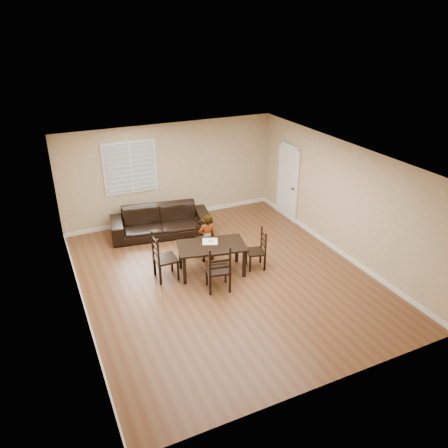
{
  "coord_description": "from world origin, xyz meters",
  "views": [
    {
      "loc": [
        -3.45,
        -7.44,
        5.2
      ],
      "look_at": [
        0.25,
        0.56,
        1.0
      ],
      "focal_mm": 35.0,
      "sensor_mm": 36.0,
      "label": 1
    }
  ],
  "objects_px": {
    "chair_right": "(260,250)",
    "sofa": "(161,221)",
    "chair_left": "(160,259)",
    "dining_table": "(212,249)",
    "chair_near": "(204,237)",
    "chair_far": "(219,272)",
    "donut": "(211,240)",
    "child": "(207,238)"
  },
  "relations": [
    {
      "from": "chair_right",
      "to": "sofa",
      "type": "height_order",
      "value": "chair_right"
    },
    {
      "from": "chair_left",
      "to": "sofa",
      "type": "relative_size",
      "value": 0.43
    },
    {
      "from": "dining_table",
      "to": "chair_near",
      "type": "relative_size",
      "value": 1.78
    },
    {
      "from": "chair_left",
      "to": "chair_far",
      "type": "bearing_deg",
      "value": -135.87
    },
    {
      "from": "chair_near",
      "to": "chair_far",
      "type": "height_order",
      "value": "chair_far"
    },
    {
      "from": "donut",
      "to": "child",
      "type": "bearing_deg",
      "value": 80.79
    },
    {
      "from": "dining_table",
      "to": "donut",
      "type": "distance_m",
      "value": 0.2
    },
    {
      "from": "chair_left",
      "to": "child",
      "type": "xyz_separation_m",
      "value": [
        1.24,
        0.31,
        0.09
      ]
    },
    {
      "from": "dining_table",
      "to": "chair_near",
      "type": "xyz_separation_m",
      "value": [
        0.21,
        0.91,
        -0.19
      ]
    },
    {
      "from": "dining_table",
      "to": "chair_far",
      "type": "bearing_deg",
      "value": -89.92
    },
    {
      "from": "dining_table",
      "to": "child",
      "type": "relative_size",
      "value": 1.37
    },
    {
      "from": "donut",
      "to": "chair_right",
      "type": "bearing_deg",
      "value": -20.8
    },
    {
      "from": "chair_far",
      "to": "chair_left",
      "type": "xyz_separation_m",
      "value": [
        -0.96,
        1.0,
        0.02
      ]
    },
    {
      "from": "chair_left",
      "to": "sofa",
      "type": "xyz_separation_m",
      "value": [
        0.67,
        2.09,
        -0.13
      ]
    },
    {
      "from": "chair_left",
      "to": "chair_right",
      "type": "bearing_deg",
      "value": -101.23
    },
    {
      "from": "dining_table",
      "to": "chair_near",
      "type": "bearing_deg",
      "value": 89.31
    },
    {
      "from": "dining_table",
      "to": "child",
      "type": "distance_m",
      "value": 0.53
    },
    {
      "from": "chair_near",
      "to": "chair_right",
      "type": "bearing_deg",
      "value": -34.3
    },
    {
      "from": "donut",
      "to": "sofa",
      "type": "distance_m",
      "value": 2.23
    },
    {
      "from": "chair_left",
      "to": "donut",
      "type": "xyz_separation_m",
      "value": [
        1.18,
        -0.05,
        0.22
      ]
    },
    {
      "from": "sofa",
      "to": "chair_right",
      "type": "bearing_deg",
      "value": -49.48
    },
    {
      "from": "chair_near",
      "to": "donut",
      "type": "bearing_deg",
      "value": -83.55
    },
    {
      "from": "chair_far",
      "to": "dining_table",
      "type": "bearing_deg",
      "value": -90.44
    },
    {
      "from": "child",
      "to": "donut",
      "type": "height_order",
      "value": "child"
    },
    {
      "from": "chair_near",
      "to": "child",
      "type": "distance_m",
      "value": 0.44
    },
    {
      "from": "chair_far",
      "to": "chair_right",
      "type": "bearing_deg",
      "value": -145.21
    },
    {
      "from": "dining_table",
      "to": "chair_right",
      "type": "xyz_separation_m",
      "value": [
        1.1,
        -0.24,
        -0.18
      ]
    },
    {
      "from": "dining_table",
      "to": "donut",
      "type": "bearing_deg",
      "value": 83.66
    },
    {
      "from": "dining_table",
      "to": "chair_far",
      "type": "xyz_separation_m",
      "value": [
        -0.17,
        -0.78,
        -0.12
      ]
    },
    {
      "from": "chair_left",
      "to": "chair_near",
      "type": "bearing_deg",
      "value": -61.91
    },
    {
      "from": "child",
      "to": "chair_left",
      "type": "bearing_deg",
      "value": 13.41
    },
    {
      "from": "dining_table",
      "to": "chair_left",
      "type": "distance_m",
      "value": 1.15
    },
    {
      "from": "chair_far",
      "to": "child",
      "type": "xyz_separation_m",
      "value": [
        0.28,
        1.31,
        0.11
      ]
    },
    {
      "from": "donut",
      "to": "sofa",
      "type": "bearing_deg",
      "value": 103.22
    },
    {
      "from": "child",
      "to": "donut",
      "type": "xyz_separation_m",
      "value": [
        -0.06,
        -0.36,
        0.13
      ]
    },
    {
      "from": "donut",
      "to": "chair_near",
      "type": "bearing_deg",
      "value": 78.46
    },
    {
      "from": "sofa",
      "to": "child",
      "type": "bearing_deg",
      "value": -63.31
    },
    {
      "from": "dining_table",
      "to": "chair_far",
      "type": "relative_size",
      "value": 1.52
    },
    {
      "from": "chair_right",
      "to": "donut",
      "type": "xyz_separation_m",
      "value": [
        -1.05,
        0.4,
        0.29
      ]
    },
    {
      "from": "chair_left",
      "to": "chair_right",
      "type": "distance_m",
      "value": 2.27
    },
    {
      "from": "child",
      "to": "dining_table",
      "type": "bearing_deg",
      "value": 77.26
    },
    {
      "from": "child",
      "to": "chair_near",
      "type": "bearing_deg",
      "value": -104.35
    }
  ]
}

